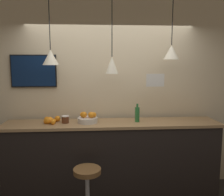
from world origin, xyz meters
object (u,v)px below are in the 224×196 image
Objects in this scene: bar_stool at (87,188)px; mounted_tv at (34,71)px; spread_jar at (65,119)px; juice_bottle at (137,114)px; fruit_bowl at (88,119)px.

mounted_tv is (-0.79, 0.90, 1.40)m from bar_stool.
spread_jar is (-0.31, 0.58, 0.74)m from bar_stool.
mounted_tv is (-1.50, 0.32, 0.61)m from juice_bottle.
juice_bottle is 0.39× the size of mounted_tv.
mounted_tv is at bearing 157.82° from fruit_bowl.
bar_stool is 1.21m from juice_bottle.
juice_bottle is 2.52× the size of spread_jar.
fruit_bowl is 2.72× the size of spread_jar.
mounted_tv is at bearing 131.33° from bar_stool.
bar_stool is at bearing -61.64° from spread_jar.
bar_stool is 2.41× the size of fruit_bowl.
juice_bottle is (0.71, 0.00, 0.05)m from fruit_bowl.
spread_jar is at bearing -33.88° from mounted_tv.
bar_stool is at bearing -140.73° from juice_bottle.
spread_jar is at bearing 118.36° from bar_stool.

